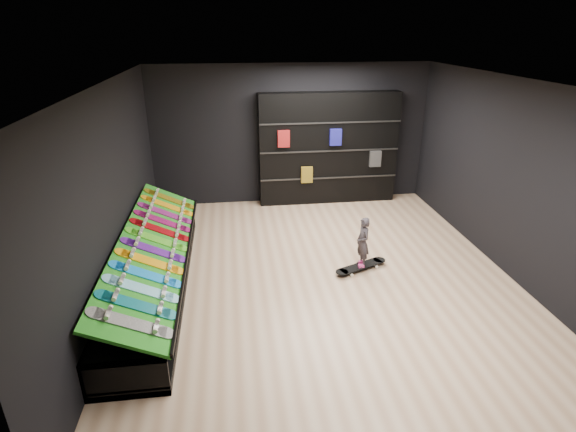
{
  "coord_description": "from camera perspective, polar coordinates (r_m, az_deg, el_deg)",
  "views": [
    {
      "loc": [
        -1.33,
        -6.09,
        3.7
      ],
      "look_at": [
        -0.5,
        0.2,
        1.0
      ],
      "focal_mm": 28.0,
      "sensor_mm": 36.0,
      "label": 1
    }
  ],
  "objects": [
    {
      "name": "floor",
      "position": [
        7.25,
        4.16,
        -7.7
      ],
      "size": [
        6.0,
        7.0,
        0.01
      ],
      "primitive_type": "cube",
      "color": "tan",
      "rests_on": "ground"
    },
    {
      "name": "ceiling",
      "position": [
        6.28,
        4.98,
        16.55
      ],
      "size": [
        6.0,
        7.0,
        0.01
      ],
      "primitive_type": "cube",
      "color": "white",
      "rests_on": "ground"
    },
    {
      "name": "wall_back",
      "position": [
        9.93,
        0.38,
        10.25
      ],
      "size": [
        6.0,
        0.02,
        3.0
      ],
      "primitive_type": "cube",
      "color": "black",
      "rests_on": "ground"
    },
    {
      "name": "wall_front",
      "position": [
        3.65,
        16.12,
        -15.09
      ],
      "size": [
        6.0,
        0.02,
        3.0
      ],
      "primitive_type": "cube",
      "color": "black",
      "rests_on": "ground"
    },
    {
      "name": "wall_left",
      "position": [
        6.69,
        -21.52,
        2.18
      ],
      "size": [
        0.02,
        7.0,
        3.0
      ],
      "primitive_type": "cube",
      "color": "black",
      "rests_on": "ground"
    },
    {
      "name": "wall_right",
      "position": [
        7.79,
        26.73,
        4.13
      ],
      "size": [
        0.02,
        7.0,
        3.0
      ],
      "primitive_type": "cube",
      "color": "black",
      "rests_on": "ground"
    },
    {
      "name": "display_rack",
      "position": [
        7.11,
        -16.52,
        -7.05
      ],
      "size": [
        0.9,
        4.5,
        0.5
      ],
      "primitive_type": null,
      "color": "black",
      "rests_on": "ground"
    },
    {
      "name": "turf_ramp",
      "position": [
        6.89,
        -16.54,
        -3.71
      ],
      "size": [
        0.92,
        4.5,
        0.46
      ],
      "primitive_type": "cube",
      "rotation": [
        0.0,
        0.44,
        0.0
      ],
      "color": "#166D11",
      "rests_on": "display_rack"
    },
    {
      "name": "back_shelving",
      "position": [
        9.97,
        5.13,
        8.5
      ],
      "size": [
        3.03,
        0.35,
        2.42
      ],
      "primitive_type": "cube",
      "color": "black",
      "rests_on": "ground"
    },
    {
      "name": "floor_skateboard",
      "position": [
        7.49,
        9.25,
        -6.49
      ],
      "size": [
        0.99,
        0.59,
        0.09
      ],
      "primitive_type": null,
      "rotation": [
        0.0,
        0.0,
        0.4
      ],
      "color": "black",
      "rests_on": "ground"
    },
    {
      "name": "child",
      "position": [
        7.35,
        9.39,
        -4.48
      ],
      "size": [
        0.15,
        0.2,
        0.5
      ],
      "primitive_type": "imported",
      "rotation": [
        0.0,
        0.0,
        -1.48
      ],
      "color": "black",
      "rests_on": "floor_skateboard"
    },
    {
      "name": "display_board_0",
      "position": [
        5.26,
        -19.28,
        -12.71
      ],
      "size": [
        0.93,
        0.22,
        0.5
      ],
      "primitive_type": null,
      "rotation": [
        0.0,
        0.44,
        0.0
      ],
      "color": "black",
      "rests_on": "turf_ramp"
    },
    {
      "name": "display_board_1",
      "position": [
        5.54,
        -18.63,
        -10.64
      ],
      "size": [
        0.93,
        0.22,
        0.5
      ],
      "primitive_type": null,
      "rotation": [
        0.0,
        0.44,
        0.0
      ],
      "color": "#0C8C99",
      "rests_on": "turf_ramp"
    },
    {
      "name": "display_board_2",
      "position": [
        5.83,
        -18.06,
        -8.78
      ],
      "size": [
        0.93,
        0.22,
        0.5
      ],
      "primitive_type": null,
      "rotation": [
        0.0,
        0.44,
        0.0
      ],
      "color": "#0CB2E5",
      "rests_on": "turf_ramp"
    },
    {
      "name": "display_board_3",
      "position": [
        6.12,
        -17.54,
        -7.09
      ],
      "size": [
        0.93,
        0.22,
        0.5
      ],
      "primitive_type": null,
      "rotation": [
        0.0,
        0.44,
        0.0
      ],
      "color": "blue",
      "rests_on": "turf_ramp"
    },
    {
      "name": "display_board_4",
      "position": [
        6.42,
        -17.08,
        -5.55
      ],
      "size": [
        0.93,
        0.22,
        0.5
      ],
      "primitive_type": null,
      "rotation": [
        0.0,
        0.44,
        0.0
      ],
      "color": "yellow",
      "rests_on": "turf_ramp"
    },
    {
      "name": "display_board_5",
      "position": [
        6.72,
        -16.65,
        -4.16
      ],
      "size": [
        0.93,
        0.22,
        0.5
      ],
      "primitive_type": null,
      "rotation": [
        0.0,
        0.44,
        0.0
      ],
      "color": "purple",
      "rests_on": "turf_ramp"
    },
    {
      "name": "display_board_6",
      "position": [
        7.03,
        -16.27,
        -2.88
      ],
      "size": [
        0.93,
        0.22,
        0.5
      ],
      "primitive_type": null,
      "rotation": [
        0.0,
        0.44,
        0.0
      ],
      "color": "green",
      "rests_on": "turf_ramp"
    },
    {
      "name": "display_board_7",
      "position": [
        7.34,
        -15.92,
        -1.71
      ],
      "size": [
        0.93,
        0.22,
        0.5
      ],
      "primitive_type": null,
      "rotation": [
        0.0,
        0.44,
        0.0
      ],
      "color": "red",
      "rests_on": "turf_ramp"
    },
    {
      "name": "display_board_8",
      "position": [
        7.65,
        -15.6,
        -0.63
      ],
      "size": [
        0.93,
        0.22,
        0.5
      ],
      "primitive_type": null,
      "rotation": [
        0.0,
        0.44,
        0.0
      ],
      "color": "#E5198C",
      "rests_on": "turf_ramp"
    },
    {
      "name": "display_board_9",
      "position": [
        7.97,
        -15.3,
        0.36
      ],
      "size": [
        0.93,
        0.22,
        0.5
      ],
      "primitive_type": null,
      "rotation": [
        0.0,
        0.44,
        0.0
      ],
      "color": "#2626BF",
      "rests_on": "turf_ramp"
    },
    {
      "name": "display_board_10",
      "position": [
        8.28,
        -15.03,
        1.27
      ],
      "size": [
        0.93,
        0.22,
        0.5
      ],
      "primitive_type": null,
      "rotation": [
        0.0,
        0.44,
        0.0
      ],
      "color": "orange",
      "rests_on": "turf_ramp"
    },
    {
      "name": "display_board_11",
      "position": [
        8.6,
        -14.77,
        2.12
      ],
      "size": [
        0.93,
        0.22,
        0.5
      ],
      "primitive_type": null,
      "rotation": [
        0.0,
        0.44,
        0.0
      ],
      "color": "yellow",
      "rests_on": "turf_ramp"
    }
  ]
}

